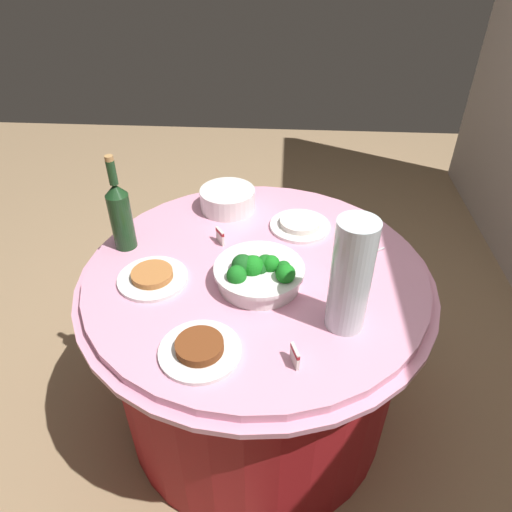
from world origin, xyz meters
TOP-DOWN VIEW (x-y plane):
  - ground_plane at (0.00, 0.00)m, footprint 6.00×6.00m
  - buffet_table at (0.00, 0.00)m, footprint 1.16×1.16m
  - broccoli_bowl at (0.08, 0.01)m, footprint 0.28×0.28m
  - plate_stack at (-0.37, -0.13)m, footprint 0.21×0.21m
  - wine_bottle at (-0.10, -0.45)m, footprint 0.07×0.07m
  - decorative_fruit_vase at (0.23, 0.26)m, footprint 0.11×0.11m
  - serving_tongs at (-0.10, 0.35)m, footprint 0.13×0.16m
  - food_plate_peanuts at (0.08, -0.32)m, footprint 0.22×0.22m
  - food_plate_rice at (-0.25, 0.14)m, footprint 0.22×0.22m
  - food_plate_stir_fry at (0.37, -0.12)m, footprint 0.22×0.22m
  - label_placard_front at (0.39, 0.12)m, footprint 0.05×0.02m
  - label_placard_mid at (-0.13, -0.13)m, footprint 0.05×0.03m

SIDE VIEW (x-z plane):
  - ground_plane at x=0.00m, z-range 0.00..0.00m
  - buffet_table at x=0.00m, z-range 0.01..0.75m
  - serving_tongs at x=-0.10m, z-range 0.74..0.75m
  - food_plate_peanuts at x=0.08m, z-range 0.74..0.77m
  - food_plate_rice at x=-0.25m, z-range 0.74..0.77m
  - food_plate_stir_fry at x=0.37m, z-range 0.74..0.77m
  - label_placard_front at x=0.39m, z-range 0.74..0.80m
  - label_placard_mid at x=-0.13m, z-range 0.74..0.80m
  - plate_stack at x=-0.37m, z-range 0.74..0.82m
  - broccoli_bowl at x=0.08m, z-range 0.73..0.84m
  - wine_bottle at x=-0.10m, z-range 0.70..1.04m
  - decorative_fruit_vase at x=0.23m, z-range 0.73..1.07m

